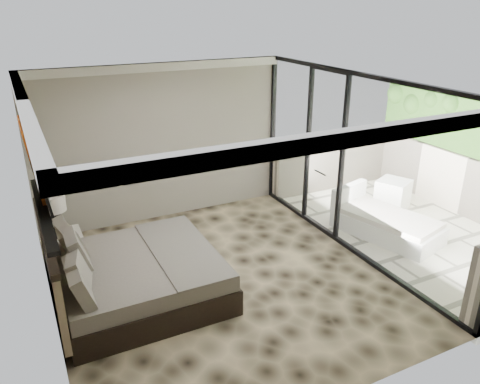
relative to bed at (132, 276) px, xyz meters
name	(u,v)px	position (x,y,z in m)	size (l,w,h in m)	color
floor	(222,280)	(1.24, -0.14, -0.35)	(5.00, 5.00, 0.00)	black
ceiling	(218,85)	(1.24, -0.14, 2.44)	(4.50, 5.00, 0.02)	silver
back_wall	(163,144)	(1.24, 2.35, 1.05)	(4.50, 0.02, 2.80)	gray
left_wall	(40,224)	(-1.00, -0.14, 1.05)	(0.02, 5.00, 2.80)	gray
glass_wall	(354,166)	(3.49, -0.14, 1.05)	(0.08, 5.00, 2.80)	white
terrace_slab	(414,231)	(4.99, -0.14, -0.41)	(3.00, 5.00, 0.12)	beige
parapet_far	(472,187)	(6.34, -0.14, 0.20)	(0.30, 5.00, 1.10)	beige
picture_ledge	(43,211)	(-0.94, -0.04, 1.15)	(0.12, 2.20, 0.05)	black
bed	(132,276)	(0.00, 0.00, 0.00)	(2.16, 2.09, 1.19)	black
nightstand	(64,249)	(-0.71, 1.29, -0.07)	(0.57, 0.57, 0.57)	black
table_lamp	(54,210)	(-0.76, 1.29, 0.59)	(0.36, 0.36, 0.66)	black
abstract_canvas	(31,159)	(-0.95, 0.52, 1.62)	(0.04, 0.90, 0.90)	#A72A0E
framed_print	(43,186)	(-0.90, -0.10, 1.47)	(0.03, 0.50, 0.60)	black
ottoman	(393,194)	(5.31, 0.77, -0.08)	(0.55, 0.55, 0.55)	white
lounger	(384,223)	(4.35, -0.05, -0.14)	(1.30, 1.93, 0.69)	silver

